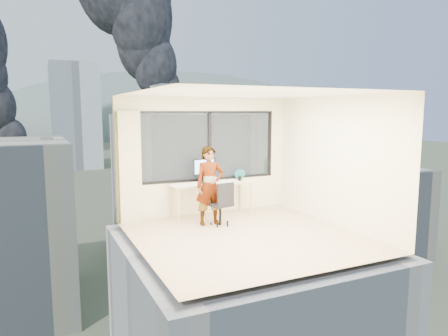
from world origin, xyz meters
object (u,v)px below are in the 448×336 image
person (210,186)px  game_console (209,179)px  chair (220,203)px  desk (211,199)px  monitor (204,170)px  laptop (208,178)px  handbag (240,174)px

person → game_console: 0.88m
chair → person: size_ratio=0.57×
desk → monitor: bearing=136.1°
desk → laptop: laptop is taller
desk → chair: 0.77m
laptop → desk: bearing=6.9°
game_console → person: bearing=-126.2°
desk → monitor: 0.66m
chair → handbag: 1.40m
monitor → laptop: bearing=-72.2°
monitor → game_console: monitor is taller
person → desk: bearing=69.4°
monitor → game_console: bearing=19.6°
desk → person: bearing=-115.8°
desk → laptop: 0.48m
game_console → laptop: bearing=-134.7°
monitor → laptop: monitor is taller
person → handbag: (1.10, 0.82, 0.06)m
chair → laptop: (0.06, 0.77, 0.40)m
person → monitor: 0.79m
person → handbag: 1.37m
chair → person: bearing=128.4°
person → handbag: bearing=41.9°
desk → game_console: (0.04, 0.19, 0.41)m
desk → monitor: monitor is taller
person → game_console: size_ratio=4.85×
handbag → person: bearing=-132.7°
chair → monitor: monitor is taller
game_console → handbag: size_ratio=1.14×
desk → handbag: size_ratio=6.25×
desk → person: person is taller
chair → person: 0.41m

